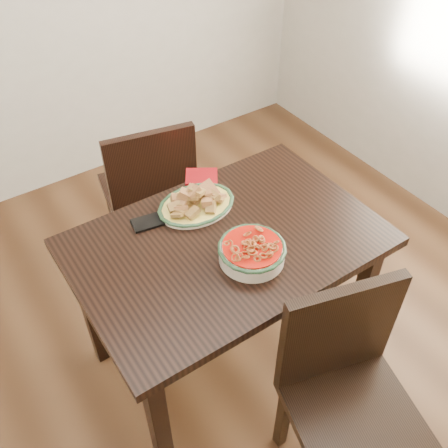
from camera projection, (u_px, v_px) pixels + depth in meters
floor at (216, 363)px, 2.33m from camera, size 3.50×3.50×0.00m
dining_table at (227, 258)px, 1.95m from camera, size 1.15×0.77×0.75m
chair_far at (150, 189)px, 2.49m from camera, size 0.49×0.49×0.89m
chair_near at (346, 385)px, 1.71m from camera, size 0.52×0.52×0.89m
fish_plate at (196, 199)px, 1.98m from camera, size 0.32×0.25×0.11m
noodle_bowl at (252, 250)px, 1.77m from camera, size 0.25×0.25×0.08m
smartphone at (151, 221)px, 1.94m from camera, size 0.16×0.10×0.01m
napkin at (202, 177)px, 2.15m from camera, size 0.18×0.17×0.01m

